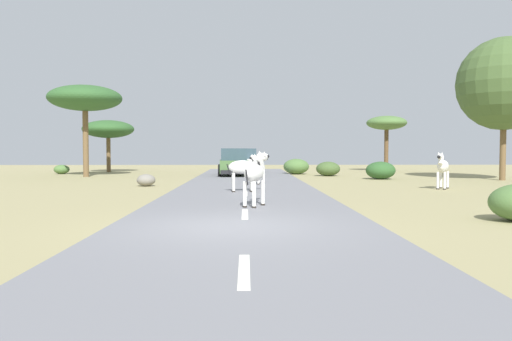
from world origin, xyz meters
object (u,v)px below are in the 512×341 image
at_px(zebra_2, 443,167).
at_px(car_0, 244,161).
at_px(zebra_4, 245,168).
at_px(car_1, 234,163).
at_px(zebra_3, 255,174).
at_px(tree_0, 504,84).
at_px(bush_0, 328,169).
at_px(rock_1, 146,180).
at_px(bush_2, 296,166).
at_px(tree_1, 108,129).
at_px(bush_4, 62,169).
at_px(tree_3, 387,124).
at_px(zebra_0, 258,166).
at_px(tree_4, 85,99).
at_px(rock_0, 381,173).
at_px(bush_3, 381,170).

bearing_deg(zebra_2, car_0, -30.83).
height_order(zebra_4, car_1, car_1).
bearing_deg(car_0, zebra_3, -93.21).
relative_size(tree_0, bush_0, 5.10).
bearing_deg(rock_1, bush_2, 53.97).
height_order(tree_1, bush_4, tree_1).
bearing_deg(tree_1, tree_3, 2.69).
xyz_separation_m(zebra_0, zebra_3, (-0.30, -9.38, 0.09)).
height_order(tree_4, rock_0, tree_4).
bearing_deg(bush_2, rock_0, -25.84).
relative_size(car_0, car_1, 1.01).
distance_m(tree_0, tree_4, 24.73).
relative_size(tree_3, bush_0, 2.80).
xyz_separation_m(car_1, tree_4, (-9.28, -0.64, 4.04)).
bearing_deg(tree_0, zebra_2, -133.51).
bearing_deg(bush_4, car_0, 11.04).
relative_size(zebra_4, bush_4, 1.59).
xyz_separation_m(zebra_4, bush_3, (7.83, 9.01, -0.50)).
distance_m(zebra_0, tree_0, 14.85).
bearing_deg(zebra_3, bush_3, 84.36).
xyz_separation_m(tree_1, tree_3, (21.48, 1.01, 0.50)).
bearing_deg(bush_3, zebra_4, -130.99).
xyz_separation_m(zebra_3, car_0, (-0.43, 23.10, -0.16)).
height_order(bush_0, rock_1, bush_0).
xyz_separation_m(zebra_0, bush_0, (4.75, 8.21, -0.46)).
distance_m(zebra_2, bush_4, 25.53).
bearing_deg(zebra_4, bush_4, -146.64).
xyz_separation_m(zebra_0, bush_2, (2.92, 10.63, -0.39)).
bearing_deg(bush_0, tree_3, 50.26).
xyz_separation_m(zebra_0, tree_3, (10.47, 15.09, 2.81)).
xyz_separation_m(zebra_2, rock_0, (0.25, 10.67, -0.75)).
distance_m(zebra_2, zebra_3, 10.69).
bearing_deg(bush_0, zebra_4, -113.12).
relative_size(tree_1, rock_1, 4.56).
xyz_separation_m(zebra_3, tree_4, (-10.34, 16.95, 3.88)).
bearing_deg(rock_0, bush_3, -106.04).
bearing_deg(tree_4, bush_4, 128.10).
height_order(bush_4, rock_1, bush_4).
height_order(bush_4, rock_0, bush_4).
distance_m(tree_1, bush_4, 4.79).
xyz_separation_m(zebra_3, rock_0, (8.50, 17.46, -0.80)).
bearing_deg(tree_0, zebra_4, -151.28).
height_order(tree_0, tree_4, tree_0).
bearing_deg(tree_0, bush_4, 164.20).
height_order(zebra_4, bush_2, zebra_4).
distance_m(zebra_0, car_1, 8.32).
relative_size(zebra_3, tree_0, 0.20).
relative_size(car_0, tree_1, 1.13).
relative_size(zebra_2, bush_2, 0.91).
distance_m(car_1, bush_2, 4.94).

